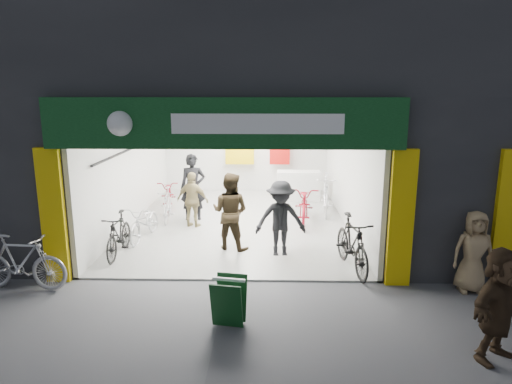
{
  "coord_description": "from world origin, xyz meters",
  "views": [
    {
      "loc": [
        0.78,
        -8.21,
        3.65
      ],
      "look_at": [
        0.53,
        1.5,
        1.44
      ],
      "focal_mm": 32.0,
      "sensor_mm": 36.0,
      "label": 1
    }
  ],
  "objects_px": {
    "bike_right_front": "(352,244)",
    "sandwich_board": "(229,300)",
    "bike_left_front": "(145,222)",
    "pedestrian_near": "(473,252)",
    "parked_bike": "(21,262)"
  },
  "relations": [
    {
      "from": "bike_right_front",
      "to": "sandwich_board",
      "type": "xyz_separation_m",
      "value": [
        -2.31,
        -2.26,
        -0.15
      ]
    },
    {
      "from": "bike_left_front",
      "to": "pedestrian_near",
      "type": "xyz_separation_m",
      "value": [
        6.75,
        -2.76,
        0.32
      ]
    },
    {
      "from": "bike_left_front",
      "to": "bike_right_front",
      "type": "height_order",
      "value": "bike_right_front"
    },
    {
      "from": "parked_bike",
      "to": "bike_left_front",
      "type": "bearing_deg",
      "value": -23.32
    },
    {
      "from": "bike_left_front",
      "to": "parked_bike",
      "type": "xyz_separation_m",
      "value": [
        -1.52,
        -2.9,
        0.09
      ]
    },
    {
      "from": "bike_right_front",
      "to": "pedestrian_near",
      "type": "xyz_separation_m",
      "value": [
        2.02,
        -0.9,
        0.19
      ]
    },
    {
      "from": "bike_left_front",
      "to": "parked_bike",
      "type": "height_order",
      "value": "parked_bike"
    },
    {
      "from": "bike_right_front",
      "to": "pedestrian_near",
      "type": "height_order",
      "value": "pedestrian_near"
    },
    {
      "from": "sandwich_board",
      "to": "parked_bike",
      "type": "bearing_deg",
      "value": 172.31
    },
    {
      "from": "bike_left_front",
      "to": "sandwich_board",
      "type": "xyz_separation_m",
      "value": [
        2.42,
        -4.12,
        -0.02
      ]
    },
    {
      "from": "pedestrian_near",
      "to": "sandwich_board",
      "type": "height_order",
      "value": "pedestrian_near"
    },
    {
      "from": "bike_right_front",
      "to": "pedestrian_near",
      "type": "distance_m",
      "value": 2.22
    },
    {
      "from": "bike_right_front",
      "to": "pedestrian_near",
      "type": "relative_size",
      "value": 1.25
    },
    {
      "from": "bike_right_front",
      "to": "sandwich_board",
      "type": "height_order",
      "value": "bike_right_front"
    },
    {
      "from": "bike_left_front",
      "to": "pedestrian_near",
      "type": "distance_m",
      "value": 7.3
    }
  ]
}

